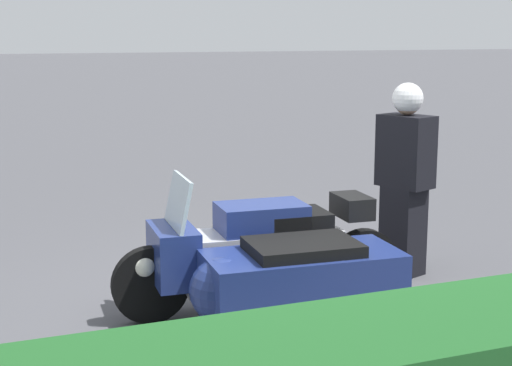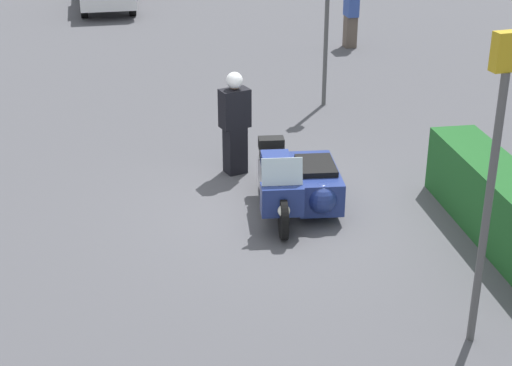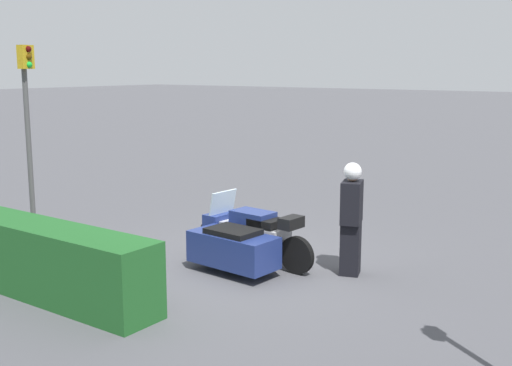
% 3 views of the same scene
% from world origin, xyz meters
% --- Properties ---
extents(ground_plane, '(160.00, 160.00, 0.00)m').
position_xyz_m(ground_plane, '(0.00, 0.00, 0.00)').
color(ground_plane, '#4C4C51').
extents(police_motorcycle, '(2.40, 1.38, 1.14)m').
position_xyz_m(police_motorcycle, '(0.01, 0.09, 0.45)').
color(police_motorcycle, black).
rests_on(police_motorcycle, ground).
extents(officer_rider, '(0.44, 0.55, 1.77)m').
position_xyz_m(officer_rider, '(-1.64, -0.66, 0.94)').
color(officer_rider, black).
rests_on(officer_rider, ground).
extents(hedge_bush_curbside, '(4.13, 0.75, 1.03)m').
position_xyz_m(hedge_bush_curbside, '(1.51, 2.73, 0.52)').
color(hedge_bush_curbside, '#1E5623').
rests_on(hedge_bush_curbside, ground).
extents(traffic_light_near, '(0.22, 0.28, 3.58)m').
position_xyz_m(traffic_light_near, '(3.59, 1.35, 2.34)').
color(traffic_light_near, '#4C4C4C').
rests_on(traffic_light_near, ground).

